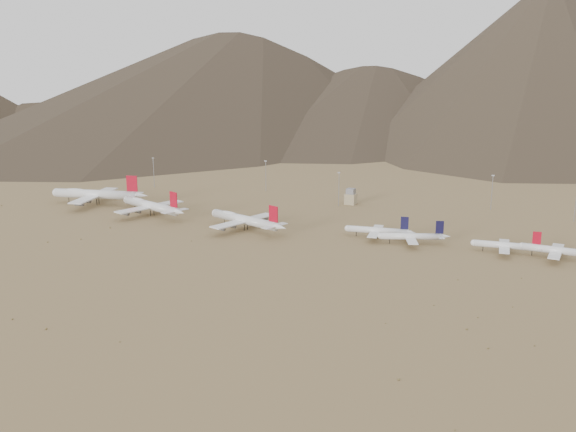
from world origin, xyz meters
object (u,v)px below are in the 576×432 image
at_px(widebody_centre, 151,206).
at_px(narrowbody_b, 413,236).
at_px(widebody_east, 245,220).
at_px(control_tower, 351,197).
at_px(narrowbody_a, 379,231).
at_px(widebody_west, 96,194).

distance_m(widebody_centre, narrowbody_b, 184.51).
distance_m(widebody_east, control_tower, 106.96).
bearing_deg(control_tower, widebody_east, -109.83).
relative_size(widebody_centre, widebody_east, 1.04).
bearing_deg(control_tower, widebody_centre, -141.11).
height_order(widebody_centre, widebody_east, widebody_centre).
distance_m(narrowbody_a, narrowbody_b, 22.79).
height_order(widebody_west, narrowbody_b, widebody_west).
xyz_separation_m(narrowbody_b, control_tower, (-69.38, 87.87, 0.71)).
bearing_deg(widebody_east, widebody_west, -170.82).
relative_size(narrowbody_a, control_tower, 3.60).
bearing_deg(narrowbody_a, widebody_east, -176.87).
relative_size(widebody_west, widebody_centre, 1.15).
bearing_deg(control_tower, narrowbody_b, -51.71).
bearing_deg(widebody_centre, control_tower, 57.00).
bearing_deg(widebody_centre, widebody_west, -173.28).
bearing_deg(narrowbody_a, narrowbody_b, -19.72).
bearing_deg(narrowbody_a, widebody_centre, 174.79).
bearing_deg(widebody_centre, widebody_east, 12.45).
bearing_deg(widebody_centre, narrowbody_a, 21.42).
distance_m(widebody_centre, control_tower, 147.81).
bearing_deg(widebody_centre, narrowbody_b, 19.64).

